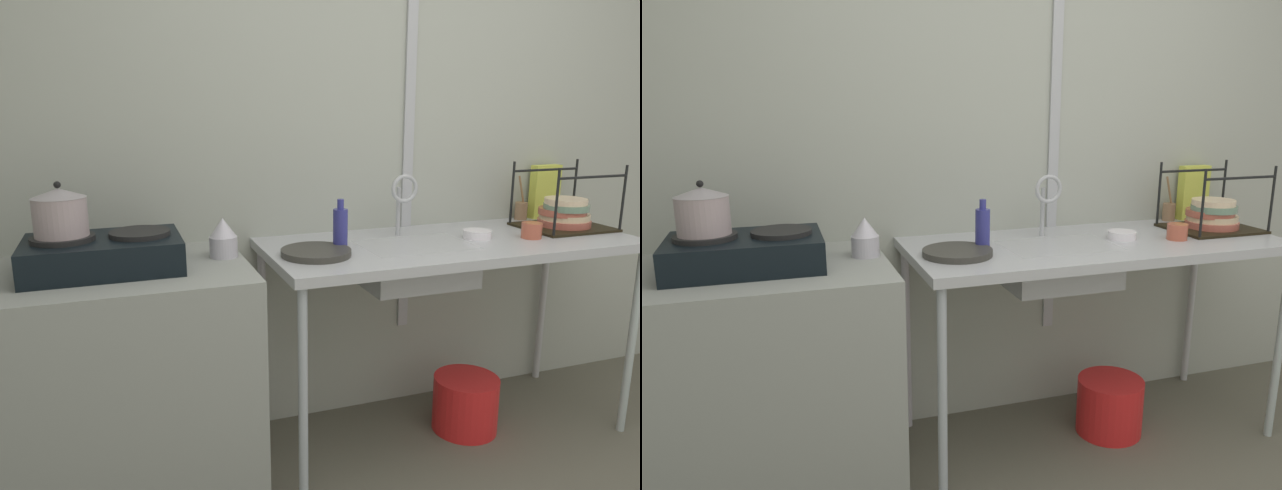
# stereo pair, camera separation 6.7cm
# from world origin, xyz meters

# --- Properties ---
(wall_back) EXTENTS (4.58, 0.10, 2.72)m
(wall_back) POSITION_xyz_m (0.00, 1.69, 1.36)
(wall_back) COLOR #A2A79A
(wall_back) RESTS_ON ground
(wall_metal_strip) EXTENTS (0.05, 0.01, 2.17)m
(wall_metal_strip) POSITION_xyz_m (0.17, 1.63, 1.49)
(wall_metal_strip) COLOR #ACAFB3
(counter_concrete) EXTENTS (1.16, 0.67, 0.92)m
(counter_concrete) POSITION_xyz_m (-1.28, 1.30, 0.46)
(counter_concrete) COLOR gray
(counter_concrete) RESTS_ON ground
(counter_sink) EXTENTS (1.65, 0.67, 0.92)m
(counter_sink) POSITION_xyz_m (0.23, 1.30, 0.85)
(counter_sink) COLOR #ACAFB3
(counter_sink) RESTS_ON ground
(stove) EXTENTS (0.53, 0.36, 0.14)m
(stove) POSITION_xyz_m (-1.20, 1.30, 0.98)
(stove) COLOR black
(stove) RESTS_ON counter_concrete
(pot_on_left_burner) EXTENTS (0.18, 0.18, 0.19)m
(pot_on_left_burner) POSITION_xyz_m (-1.33, 1.30, 1.13)
(pot_on_left_burner) COLOR #A49192
(pot_on_left_burner) RESTS_ON stove
(percolator) EXTENTS (0.11, 0.11, 0.15)m
(percolator) POSITION_xyz_m (-0.77, 1.35, 0.99)
(percolator) COLOR #BBB7C2
(percolator) RESTS_ON counter_concrete
(sink_basin) EXTENTS (0.47, 0.32, 0.17)m
(sink_basin) POSITION_xyz_m (0.04, 1.28, 0.83)
(sink_basin) COLOR #ACAFB3
(sink_basin) RESTS_ON counter_sink
(faucet) EXTENTS (0.13, 0.07, 0.28)m
(faucet) POSITION_xyz_m (0.05, 1.43, 1.11)
(faucet) COLOR #ACAFB3
(faucet) RESTS_ON counter_sink
(frying_pan) EXTENTS (0.28, 0.28, 0.03)m
(frying_pan) POSITION_xyz_m (-0.42, 1.25, 0.93)
(frying_pan) COLOR #36352F
(frying_pan) RESTS_ON counter_sink
(dish_rack) EXTENTS (0.40, 0.33, 0.31)m
(dish_rack) POSITION_xyz_m (0.86, 1.34, 0.98)
(dish_rack) COLOR black
(dish_rack) RESTS_ON counter_sink
(cup_by_rack) EXTENTS (0.09, 0.09, 0.07)m
(cup_by_rack) POSITION_xyz_m (0.58, 1.22, 0.95)
(cup_by_rack) COLOR #B4563F
(cup_by_rack) RESTS_ON counter_sink
(small_bowl_on_drainboard) EXTENTS (0.12, 0.12, 0.04)m
(small_bowl_on_drainboard) POSITION_xyz_m (0.35, 1.30, 0.93)
(small_bowl_on_drainboard) COLOR white
(small_bowl_on_drainboard) RESTS_ON counter_sink
(bottle_by_sink) EXTENTS (0.06, 0.06, 0.21)m
(bottle_by_sink) POSITION_xyz_m (-0.30, 1.31, 1.00)
(bottle_by_sink) COLOR navy
(bottle_by_sink) RESTS_ON counter_sink
(cereal_box) EXTENTS (0.16, 0.06, 0.27)m
(cereal_box) POSITION_xyz_m (0.95, 1.59, 1.05)
(cereal_box) COLOR #D3DB4C
(cereal_box) RESTS_ON counter_sink
(utensil_jar) EXTENTS (0.06, 0.06, 0.23)m
(utensil_jar) POSITION_xyz_m (0.81, 1.59, 0.96)
(utensil_jar) COLOR #906C4C
(utensil_jar) RESTS_ON counter_sink
(bucket_on_floor) EXTENTS (0.30, 0.30, 0.26)m
(bucket_on_floor) POSITION_xyz_m (0.32, 1.27, 0.13)
(bucket_on_floor) COLOR red
(bucket_on_floor) RESTS_ON ground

